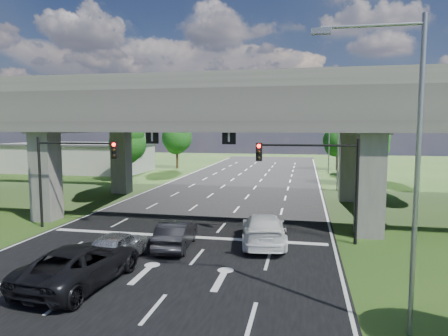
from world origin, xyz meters
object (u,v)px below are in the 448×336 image
(streetlight_far, at_px, (334,135))
(car_trailing, at_px, (81,264))
(signal_left, at_px, (69,165))
(streetlight_near, at_px, (404,152))
(car_white, at_px, (264,229))
(signal_right, at_px, (318,170))
(streetlight_beyond, at_px, (326,133))
(car_dark, at_px, (176,234))
(car_silver, at_px, (118,247))

(streetlight_far, distance_m, car_trailing, 31.26)
(signal_left, bearing_deg, streetlight_near, -29.02)
(streetlight_near, xyz_separation_m, car_white, (-5.20, 8.96, -4.96))
(signal_left, xyz_separation_m, streetlight_far, (17.92, 20.06, 1.66))
(signal_right, bearing_deg, car_white, -161.40)
(streetlight_beyond, height_order, car_dark, streetlight_beyond)
(signal_right, xyz_separation_m, car_dark, (-7.55, -2.72, -3.40))
(signal_right, distance_m, streetlight_beyond, 36.17)
(streetlight_far, relative_size, car_dark, 2.18)
(streetlight_near, xyz_separation_m, car_silver, (-11.90, 4.48, -5.05))
(signal_left, xyz_separation_m, streetlight_near, (17.92, -9.94, 1.66))
(signal_right, bearing_deg, car_trailing, -139.84)
(signal_right, bearing_deg, car_silver, -150.44)
(car_white, bearing_deg, streetlight_beyond, -105.58)
(signal_right, bearing_deg, streetlight_beyond, 86.39)
(car_dark, xyz_separation_m, car_trailing, (-2.31, -5.60, 0.10))
(streetlight_near, relative_size, car_trailing, 1.63)
(car_white, height_order, car_trailing, same)
(streetlight_near, xyz_separation_m, car_dark, (-9.83, 7.22, -5.06))
(streetlight_beyond, xyz_separation_m, car_dark, (-9.83, -38.78, -5.06))
(streetlight_near, distance_m, car_trailing, 13.21)
(car_white, bearing_deg, signal_right, -168.99)
(car_silver, height_order, car_dark, car_silver)
(streetlight_far, relative_size, car_white, 1.70)
(streetlight_far, height_order, streetlight_beyond, same)
(streetlight_far, bearing_deg, car_silver, -115.00)
(car_trailing, bearing_deg, streetlight_beyond, -99.67)
(car_white, xyz_separation_m, car_trailing, (-6.94, -7.34, -0.00))
(car_white, bearing_deg, streetlight_far, -111.47)
(signal_left, relative_size, car_silver, 1.33)
(signal_right, height_order, car_trailing, signal_right)
(streetlight_near, relative_size, car_silver, 2.22)
(signal_left, relative_size, car_trailing, 0.98)
(signal_left, relative_size, streetlight_beyond, 0.60)
(signal_right, relative_size, streetlight_beyond, 0.60)
(streetlight_far, xyz_separation_m, streetlight_beyond, (0.00, 16.00, 0.00))
(streetlight_near, xyz_separation_m, streetlight_far, (0.00, 30.00, 0.00))
(car_trailing, bearing_deg, car_silver, -89.16)
(signal_left, bearing_deg, car_silver, -42.18)
(streetlight_beyond, xyz_separation_m, car_white, (-5.20, -37.04, -4.96))
(signal_right, distance_m, car_dark, 8.72)
(streetlight_near, relative_size, car_white, 1.70)
(streetlight_beyond, distance_m, car_trailing, 46.28)
(car_white, relative_size, car_trailing, 0.96)
(streetlight_beyond, distance_m, car_dark, 40.32)
(car_silver, bearing_deg, signal_right, -147.10)
(signal_left, height_order, car_white, signal_left)
(streetlight_beyond, bearing_deg, streetlight_near, -90.00)
(car_silver, xyz_separation_m, car_trailing, (-0.24, -2.87, 0.08))
(signal_left, height_order, car_trailing, signal_left)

